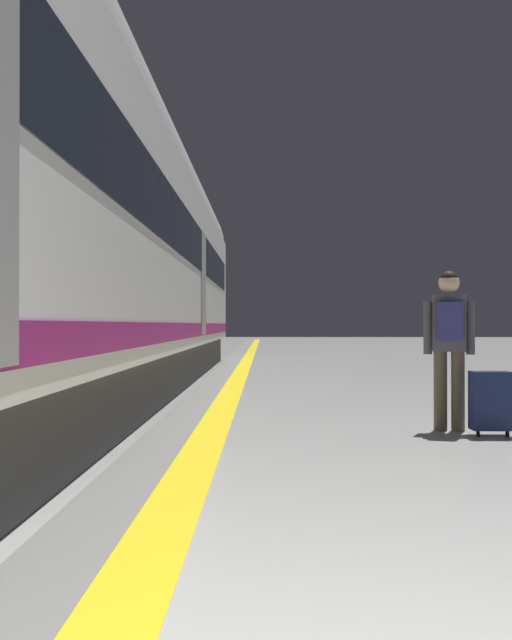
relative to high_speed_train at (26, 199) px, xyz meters
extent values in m
cube|color=yellow|center=(2.13, 2.98, -2.50)|extent=(0.36, 80.00, 0.01)
cube|color=slate|center=(1.79, 2.98, -2.50)|extent=(0.64, 80.00, 0.01)
cube|color=#38383D|center=(0.00, -0.50, -2.15)|extent=(2.67, 27.94, 0.70)
cube|color=white|center=(0.00, -0.50, -0.35)|extent=(2.90, 29.11, 2.90)
cylinder|color=white|center=(0.00, -0.50, 1.05)|extent=(2.84, 28.52, 2.84)
cube|color=black|center=(0.00, -0.50, 0.00)|extent=(2.93, 27.36, 0.80)
cube|color=#8C1966|center=(0.00, -0.50, -1.50)|extent=(2.94, 28.52, 0.24)
cone|color=white|center=(0.00, 15.36, -0.60)|extent=(2.75, 2.60, 2.75)
cube|color=gray|center=(1.46, 6.05, -0.60)|extent=(0.02, 0.90, 2.00)
cylinder|color=brown|center=(4.50, -0.53, -2.09)|extent=(0.14, 0.14, 0.82)
cylinder|color=brown|center=(4.67, -0.56, -2.09)|extent=(0.14, 0.14, 0.82)
cube|color=#4C4C51|center=(4.58, -0.55, -1.39)|extent=(0.36, 0.25, 0.58)
cylinder|color=#4C4C51|center=(4.38, -0.50, -1.44)|extent=(0.09, 0.09, 0.55)
cylinder|color=#4C4C51|center=(4.80, -0.58, -1.44)|extent=(0.09, 0.09, 0.55)
sphere|color=beige|center=(4.58, -0.55, -0.97)|extent=(0.21, 0.21, 0.21)
sphere|color=black|center=(4.58, -0.55, -0.95)|extent=(0.20, 0.20, 0.20)
cube|color=navy|center=(4.56, -0.69, -1.37)|extent=(0.27, 0.18, 0.39)
cube|color=#19234C|center=(4.90, -0.88, -2.16)|extent=(0.38, 0.22, 0.58)
cube|color=#19234C|center=(4.90, -0.76, -2.23)|extent=(0.31, 0.02, 0.32)
cylinder|color=black|center=(4.76, -0.94, -2.47)|extent=(0.02, 0.06, 0.06)
cylinder|color=black|center=(5.05, -0.94, -2.47)|extent=(0.02, 0.06, 0.06)
camera|label=1|loc=(2.68, -7.85, -1.40)|focal=39.54mm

